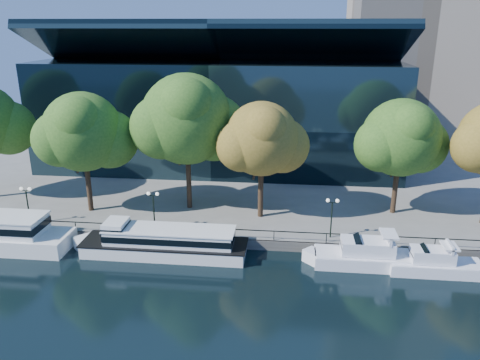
# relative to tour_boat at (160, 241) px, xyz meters

# --- Properties ---
(ground) EXTENTS (160.00, 160.00, 0.00)m
(ground) POSITION_rel_tour_boat_xyz_m (5.68, -1.13, -1.38)
(ground) COLOR black
(ground) RESTS_ON ground
(promenade) EXTENTS (90.00, 67.08, 1.00)m
(promenade) POSITION_rel_tour_boat_xyz_m (5.68, 35.25, -0.88)
(promenade) COLOR slate
(promenade) RESTS_ON ground
(railing) EXTENTS (88.20, 0.08, 0.99)m
(railing) POSITION_rel_tour_boat_xyz_m (5.68, 2.12, 0.56)
(railing) COLOR black
(railing) RESTS_ON promenade
(convention_building) EXTENTS (50.00, 24.57, 21.43)m
(convention_building) POSITION_rel_tour_boat_xyz_m (1.68, 30.66, 7.13)
(convention_building) COLOR black
(convention_building) RESTS_ON ground
(tour_boat) EXTENTS (17.09, 3.81, 3.24)m
(tour_boat) POSITION_rel_tour_boat_xyz_m (0.00, 0.00, 0.00)
(tour_boat) COLOR white
(tour_boat) RESTS_ON ground
(cruiser_near) EXTENTS (11.46, 2.95, 3.32)m
(cruiser_near) POSITION_rel_tour_boat_xyz_m (19.20, -0.16, -0.35)
(cruiser_near) COLOR white
(cruiser_near) RESTS_ON ground
(cruiser_far) EXTENTS (8.98, 2.49, 2.93)m
(cruiser_far) POSITION_rel_tour_boat_xyz_m (24.62, -0.84, -0.45)
(cruiser_far) COLOR white
(cruiser_far) RESTS_ON ground
(tree_1) EXTENTS (10.62, 8.70, 13.21)m
(tree_1) POSITION_rel_tour_boat_xyz_m (-9.87, 7.56, 8.40)
(tree_1) COLOR black
(tree_1) RESTS_ON promenade
(tree_2) EXTENTS (12.25, 10.04, 15.07)m
(tree_2) POSITION_rel_tour_boat_xyz_m (1.00, 9.56, 9.58)
(tree_2) COLOR black
(tree_2) RESTS_ON promenade
(tree_3) EXTENTS (9.67, 7.93, 12.49)m
(tree_3) POSITION_rel_tour_boat_xyz_m (9.13, 7.85, 8.07)
(tree_3) COLOR black
(tree_3) RESTS_ON promenade
(tree_4) EXTENTS (10.27, 8.42, 12.59)m
(tree_4) POSITION_rel_tour_boat_xyz_m (23.68, 10.51, 7.93)
(tree_4) COLOR black
(tree_4) RESTS_ON promenade
(lamp_0) EXTENTS (1.26, 0.36, 4.03)m
(lamp_0) POSITION_rel_tour_boat_xyz_m (-14.87, 3.37, 2.60)
(lamp_0) COLOR black
(lamp_0) RESTS_ON promenade
(lamp_1) EXTENTS (1.26, 0.36, 4.03)m
(lamp_1) POSITION_rel_tour_boat_xyz_m (-1.49, 3.37, 2.60)
(lamp_1) COLOR black
(lamp_1) RESTS_ON promenade
(lamp_2) EXTENTS (1.26, 0.36, 4.03)m
(lamp_2) POSITION_rel_tour_boat_xyz_m (16.15, 3.37, 2.60)
(lamp_2) COLOR black
(lamp_2) RESTS_ON promenade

